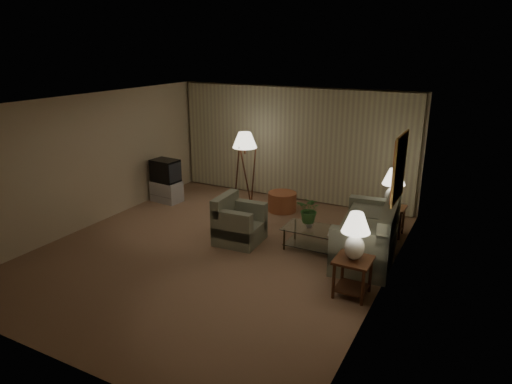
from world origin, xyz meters
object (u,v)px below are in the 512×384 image
at_px(table_lamp_near, 356,232).
at_px(floor_lamp, 245,167).
at_px(side_table_near, 353,270).
at_px(ottoman, 282,202).
at_px(tv_cabinet, 167,191).
at_px(side_table_far, 390,215).
at_px(armchair, 240,224).
at_px(vase, 309,224).
at_px(sofa, 366,236).
at_px(coffee_table, 317,236).
at_px(table_lamp_far, 393,184).
at_px(crt_tv, 165,171).

distance_m(table_lamp_near, floor_lamp, 4.44).
xyz_separation_m(side_table_near, table_lamp_near, (-0.00, 0.00, 0.62)).
bearing_deg(ottoman, table_lamp_near, -49.33).
distance_m(side_table_near, tv_cabinet, 5.64).
height_order(side_table_far, table_lamp_near, table_lamp_near).
relative_size(armchair, vase, 6.76).
bearing_deg(side_table_near, table_lamp_near, 176.42).
bearing_deg(sofa, floor_lamp, -120.36).
bearing_deg(coffee_table, vase, 180.00).
bearing_deg(table_lamp_near, sofa, 96.34).
distance_m(armchair, side_table_far, 2.98).
xyz_separation_m(floor_lamp, ottoman, (0.95, 0.02, -0.69)).
distance_m(sofa, table_lamp_near, 1.49).
relative_size(armchair, table_lamp_far, 1.24).
relative_size(sofa, table_lamp_near, 2.83).
bearing_deg(table_lamp_near, tv_cabinet, 157.37).
bearing_deg(side_table_near, coffee_table, 129.57).
xyz_separation_m(table_lamp_near, table_lamp_far, (0.00, 2.60, 0.01)).
relative_size(armchair, floor_lamp, 0.54).
distance_m(table_lamp_near, vase, 1.81).
height_order(sofa, floor_lamp, floor_lamp).
distance_m(side_table_near, table_lamp_near, 0.62).
distance_m(table_lamp_far, floor_lamp, 3.42).
bearing_deg(vase, sofa, 5.53).
distance_m(side_table_far, table_lamp_near, 2.67).
distance_m(side_table_near, crt_tv, 5.64).
xyz_separation_m(side_table_far, ottoman, (-2.46, 0.27, -0.19)).
bearing_deg(tv_cabinet, crt_tv, 95.01).
xyz_separation_m(table_lamp_near, floor_lamp, (-3.41, 2.84, -0.13)).
bearing_deg(side_table_far, table_lamp_far, 0.00).
height_order(coffee_table, ottoman, ottoman).
height_order(tv_cabinet, crt_tv, crt_tv).
xyz_separation_m(table_lamp_far, coffee_table, (-1.03, -1.35, -0.77)).
distance_m(table_lamp_near, ottoman, 3.87).
bearing_deg(side_table_far, sofa, -96.84).
distance_m(side_table_far, table_lamp_far, 0.64).
bearing_deg(tv_cabinet, table_lamp_near, -17.62).
distance_m(crt_tv, ottoman, 2.88).
bearing_deg(sofa, side_table_far, 167.39).
height_order(armchair, vase, armchair).
distance_m(armchair, table_lamp_near, 2.72).
distance_m(table_lamp_near, crt_tv, 5.64).
height_order(armchair, coffee_table, armchair).
xyz_separation_m(side_table_near, ottoman, (-2.46, 2.87, -0.20)).
height_order(tv_cabinet, floor_lamp, floor_lamp).
height_order(sofa, crt_tv, crt_tv).
distance_m(table_lamp_near, coffee_table, 1.79).
xyz_separation_m(armchair, crt_tv, (-2.73, 1.24, 0.41)).
height_order(side_table_near, vase, side_table_near).
height_order(armchair, crt_tv, crt_tv).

